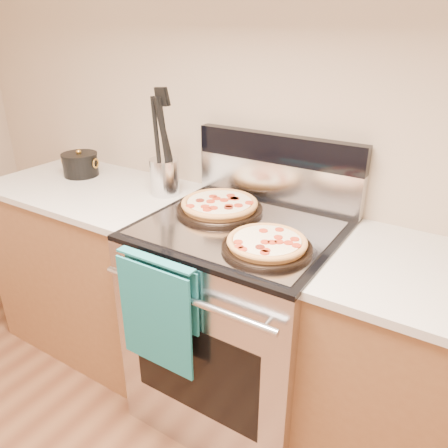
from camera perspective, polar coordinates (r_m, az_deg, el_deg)
The scene contains 15 objects.
wall_back at distance 1.88m, azimuth 8.00°, elevation 15.61°, with size 4.00×4.00×0.00m, color tan.
range_body at distance 1.95m, azimuth 1.98°, elevation -12.86°, with size 0.76×0.68×0.90m, color #B7B7BC.
oven_window at distance 1.74m, azimuth -3.93°, elevation -18.53°, with size 0.56×0.01×0.40m, color black.
cooktop at distance 1.71m, azimuth 2.20°, elevation -0.55°, with size 0.76×0.68×0.02m, color black.
backsplash_lower at distance 1.93m, azimuth 6.91°, elevation 5.46°, with size 0.76×0.06×0.18m, color silver.
backsplash_upper at distance 1.89m, azimuth 7.14°, elevation 9.77°, with size 0.76×0.06×0.12m, color black.
oven_handle at distance 1.50m, azimuth -5.22°, elevation -9.58°, with size 0.03×0.03×0.70m, color silver.
dish_towel at distance 1.62m, azimuth -8.55°, elevation -11.16°, with size 0.32×0.05×0.42m, color #165572, non-canonical shape.
foil_sheet at distance 1.68m, azimuth 1.69°, elevation -0.52°, with size 0.70×0.55×0.01m, color gray.
cabinet_left at distance 2.46m, azimuth -15.71°, elevation -5.54°, with size 1.00×0.62×0.88m, color brown.
countertop_left at distance 2.27m, azimuth -17.00°, elevation 4.45°, with size 1.02×0.64×0.03m, color #B8B1A5.
pepperoni_pizza_back at distance 1.82m, azimuth -0.59°, elevation 2.41°, with size 0.36×0.36×0.05m, color #C47F3B, non-canonical shape.
pepperoni_pizza_front at distance 1.52m, azimuth 5.63°, elevation -2.60°, with size 0.31×0.31×0.04m, color #C47F3B, non-canonical shape.
utensil_crock at distance 2.05m, azimuth -7.76°, elevation 6.13°, with size 0.13×0.13×0.17m, color silver.
saucepan at distance 2.43m, azimuth -18.23°, elevation 7.29°, with size 0.18×0.18×0.11m, color black.
Camera 1 is at (0.77, 0.31, 1.64)m, focal length 35.00 mm.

